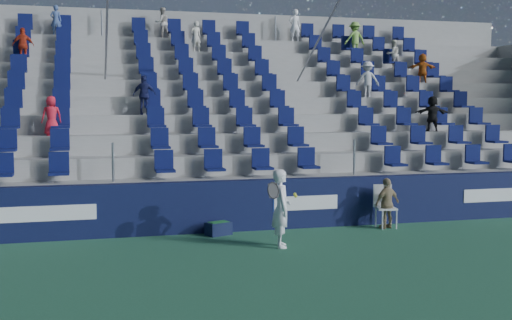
% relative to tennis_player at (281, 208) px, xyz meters
% --- Properties ---
extents(ground, '(70.00, 70.00, 0.00)m').
position_rel_tennis_player_xyz_m(ground, '(-0.32, -1.19, -0.82)').
color(ground, '#2B6647').
rests_on(ground, ground).
extents(sponsor_wall, '(24.00, 0.32, 1.20)m').
position_rel_tennis_player_xyz_m(sponsor_wall, '(-0.32, 1.96, -0.22)').
color(sponsor_wall, '#10163B').
rests_on(sponsor_wall, ground).
extents(grandstand, '(24.00, 8.17, 6.63)m').
position_rel_tennis_player_xyz_m(grandstand, '(-0.31, 7.05, 1.31)').
color(grandstand, '#9F9F9A').
rests_on(grandstand, ground).
extents(tennis_player, '(0.69, 0.67, 1.64)m').
position_rel_tennis_player_xyz_m(tennis_player, '(0.00, 0.00, 0.00)').
color(tennis_player, white).
rests_on(tennis_player, ground).
extents(line_judge_chair, '(0.53, 0.55, 1.04)m').
position_rel_tennis_player_xyz_m(line_judge_chair, '(3.07, 1.47, -0.23)').
color(line_judge_chair, white).
rests_on(line_judge_chair, ground).
extents(line_judge, '(0.77, 0.49, 1.22)m').
position_rel_tennis_player_xyz_m(line_judge, '(3.07, 1.31, -0.21)').
color(line_judge, tan).
rests_on(line_judge, ground).
extents(ball_bin, '(0.63, 0.53, 0.31)m').
position_rel_tennis_player_xyz_m(ball_bin, '(-1.02, 1.56, -0.66)').
color(ball_bin, '#0E1533').
rests_on(ball_bin, ground).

